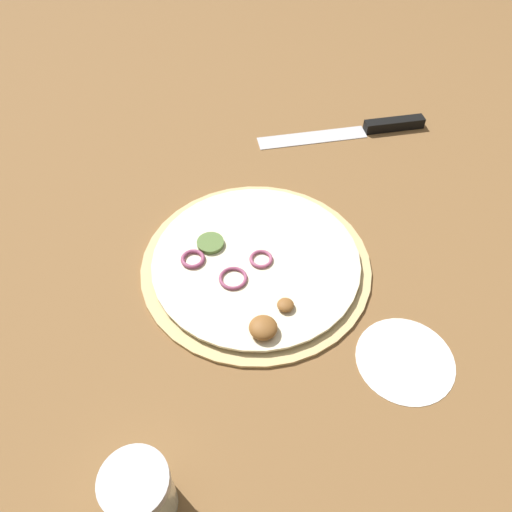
% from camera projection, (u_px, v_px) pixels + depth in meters
% --- Properties ---
extents(ground_plane, '(3.00, 3.00, 0.00)m').
position_uv_depth(ground_plane, '(256.00, 265.00, 0.67)').
color(ground_plane, brown).
extents(pizza, '(0.31, 0.31, 0.03)m').
position_uv_depth(pizza, '(256.00, 263.00, 0.66)').
color(pizza, '#D6B77A').
rests_on(pizza, ground_plane).
extents(knife, '(0.27, 0.16, 0.02)m').
position_uv_depth(knife, '(370.00, 128.00, 0.86)').
color(knife, silver).
rests_on(knife, ground_plane).
extents(spice_jar, '(0.06, 0.06, 0.08)m').
position_uv_depth(spice_jar, '(140.00, 493.00, 0.45)').
color(spice_jar, silver).
rests_on(spice_jar, ground_plane).
extents(flour_patch, '(0.11, 0.11, 0.00)m').
position_uv_depth(flour_patch, '(405.00, 360.00, 0.58)').
color(flour_patch, white).
rests_on(flour_patch, ground_plane).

